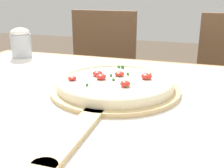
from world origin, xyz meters
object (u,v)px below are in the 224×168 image
object	(u,v)px
pizza	(115,82)
chair_left	(99,78)
pizza_peel	(112,92)
flour_cup	(21,42)

from	to	relation	value
pizza	chair_left	distance (m)	0.83
pizza_peel	pizza	xyz separation A→B (m)	(-0.00, 0.03, 0.02)
pizza	flour_cup	distance (m)	0.57
chair_left	flour_cup	size ratio (longest dim) A/B	7.26
flour_cup	chair_left	bearing A→B (deg)	68.63
flour_cup	pizza	bearing A→B (deg)	-29.57
chair_left	flour_cup	bearing A→B (deg)	-110.44
chair_left	flour_cup	world-z (taller)	chair_left
pizza	pizza_peel	bearing A→B (deg)	-89.76
pizza_peel	chair_left	world-z (taller)	chair_left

